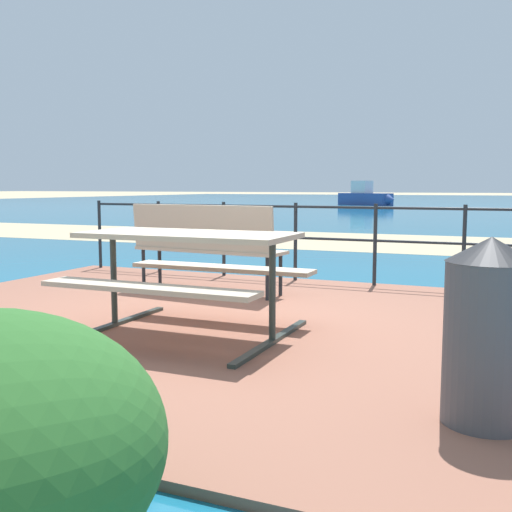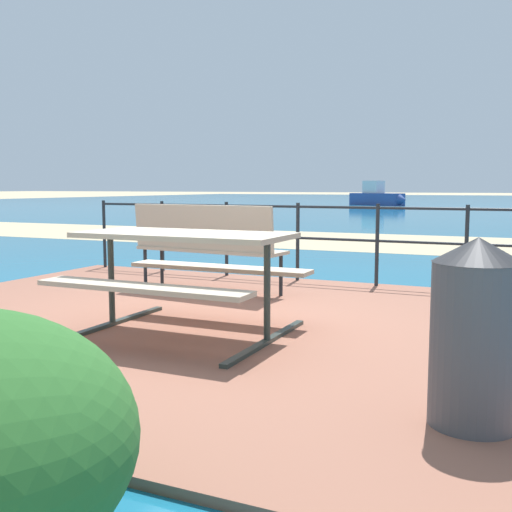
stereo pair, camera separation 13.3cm
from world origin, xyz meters
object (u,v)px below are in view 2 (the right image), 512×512
Objects in this scene: trash_bin at (475,332)px; boat_near at (377,197)px; picnic_table at (184,257)px; park_bench at (206,240)px.

trash_bin is 37.30m from boat_near.
trash_bin reaches higher than picnic_table.
park_bench reaches higher than picnic_table.
trash_bin is at bearing -24.01° from picnic_table.
boat_near is at bearing 104.03° from trash_bin.
park_bench is at bearing -52.59° from boat_near.
picnic_table is 35.85m from boat_near.
park_bench is 1.95× the size of trash_bin.
picnic_table is at bearing 119.49° from park_bench.
trash_bin is 0.22× the size of boat_near.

